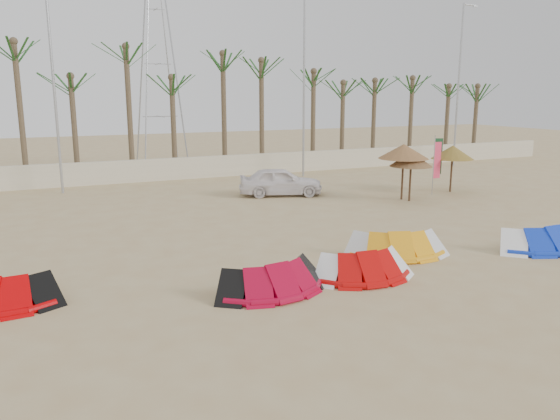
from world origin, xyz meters
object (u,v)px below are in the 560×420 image
car (281,181)px  kite_orange (391,242)px  kite_blue (538,235)px  parasol_right (453,152)px  parasol_left (404,151)px  kite_red_mid (269,275)px  parasol_mid (411,159)px  kite_red_right (359,263)px

car → kite_orange: bearing=-166.8°
kite_blue → parasol_right: bearing=63.9°
parasol_left → car: bearing=145.2°
kite_red_mid → car: (5.93, 12.21, 0.29)m
parasol_mid → kite_red_right: bearing=-134.5°
kite_orange → parasol_left: size_ratio=1.32×
kite_orange → parasol_mid: size_ratio=1.50×
kite_orange → parasol_right: parasol_right is taller
kite_red_right → parasol_left: bearing=47.5°
kite_blue → parasol_right: (4.61, 9.41, 1.65)m
parasol_left → parasol_mid: parasol_left is taller
parasol_left → parasol_right: (3.62, 0.66, -0.27)m
kite_blue → parasol_left: bearing=83.6°
kite_orange → kite_blue: same height
kite_red_right → parasol_right: bearing=39.0°
kite_orange → kite_red_mid: bearing=-164.4°
kite_red_right → kite_blue: bearing=1.0°
kite_red_mid → car: 13.58m
kite_red_mid → kite_red_right: bearing=-2.3°
parasol_right → car: 9.09m
kite_red_right → parasol_left: 12.21m
kite_red_mid → kite_red_right: size_ratio=1.09×
kite_blue → parasol_left: parasol_left is taller
kite_red_right → parasol_left: (8.16, 8.89, 1.92)m
kite_red_mid → kite_orange: same height
kite_red_mid → kite_blue: same height
kite_red_right → parasol_mid: size_ratio=1.28×
kite_blue → kite_red_right: bearing=-179.0°
parasol_mid → kite_blue: bearing=-97.5°
kite_red_right → parasol_right: 15.25m
kite_red_mid → kite_blue: 9.88m
kite_blue → parasol_right: parasol_right is taller
kite_red_right → car: bearing=75.3°
kite_orange → kite_blue: (5.01, -1.34, 0.00)m
kite_red_mid → car: size_ratio=0.79×
kite_red_mid → kite_orange: (4.86, 1.36, 0.00)m
kite_red_right → car: 12.73m
kite_blue → parasol_mid: (1.09, 8.30, 1.59)m
kite_blue → parasol_right: 10.61m
parasol_left → parasol_mid: (0.11, -0.46, -0.33)m
parasol_mid → kite_red_mid: bearing=-142.8°
kite_red_mid → kite_orange: bearing=15.6°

